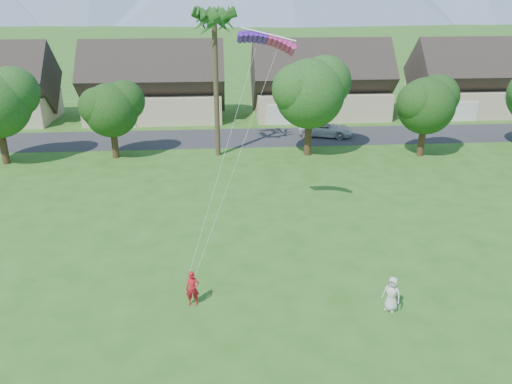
{
  "coord_description": "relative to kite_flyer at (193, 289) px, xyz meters",
  "views": [
    {
      "loc": [
        -1.85,
        -14.34,
        13.66
      ],
      "look_at": [
        0.0,
        10.0,
        3.8
      ],
      "focal_mm": 35.0,
      "sensor_mm": 36.0,
      "label": 1
    }
  ],
  "objects": [
    {
      "name": "street",
      "position": [
        3.29,
        28.45,
        -0.86
      ],
      "size": [
        90.0,
        7.0,
        0.01
      ],
      "primitive_type": "cube",
      "color": "#2D2D30",
      "rests_on": "ground"
    },
    {
      "name": "tree_row",
      "position": [
        2.15,
        22.36,
        4.03
      ],
      "size": [
        62.27,
        6.67,
        8.45
      ],
      "color": "#47301C",
      "rests_on": "ground"
    },
    {
      "name": "watcher",
      "position": [
        9.07,
        -1.12,
        -0.01
      ],
      "size": [
        0.99,
        0.95,
        1.71
      ],
      "primitive_type": "imported",
      "rotation": [
        0.0,
        0.0,
        -0.7
      ],
      "color": "silver",
      "rests_on": "ground"
    },
    {
      "name": "houses_row",
      "position": [
        3.78,
        37.44,
        2.58
      ],
      "size": [
        72.75,
        8.19,
        8.86
      ],
      "color": "beige",
      "rests_on": "ground"
    },
    {
      "name": "kite_flyer",
      "position": [
        0.0,
        0.0,
        0.0
      ],
      "size": [
        0.63,
        0.41,
        1.73
      ],
      "primitive_type": "imported",
      "rotation": [
        0.0,
        0.0,
        0.0
      ],
      "color": "red",
      "rests_on": "ground"
    },
    {
      "name": "parked_car",
      "position": [
        12.19,
        28.45,
        -0.12
      ],
      "size": [
        5.86,
        4.04,
        1.49
      ],
      "primitive_type": "imported",
      "rotation": [
        0.0,
        0.0,
        1.25
      ],
      "color": "silver",
      "rests_on": "ground"
    },
    {
      "name": "fan_palm",
      "position": [
        1.29,
        22.95,
        10.94
      ],
      "size": [
        3.0,
        3.0,
        13.8
      ],
      "color": "#4C3D26",
      "rests_on": "ground"
    },
    {
      "name": "parafoil_kite",
      "position": [
        4.13,
        7.52,
        10.44
      ],
      "size": [
        3.15,
        1.12,
        0.5
      ],
      "rotation": [
        0.0,
        0.0,
        -0.08
      ],
      "color": "#4F17B1",
      "rests_on": "ground"
    }
  ]
}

